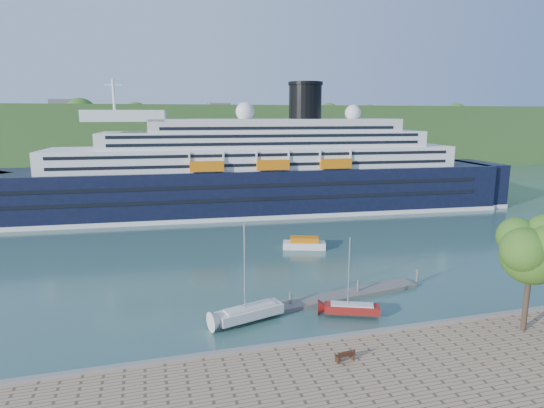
{
  "coord_description": "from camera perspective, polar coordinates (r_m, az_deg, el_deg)",
  "views": [
    {
      "loc": [
        -17.38,
        -34.66,
        20.52
      ],
      "look_at": [
        0.52,
        30.0,
        7.36
      ],
      "focal_mm": 30.0,
      "sensor_mm": 36.0,
      "label": 1
    }
  ],
  "objects": [
    {
      "name": "park_bench",
      "position": [
        39.01,
        9.11,
        -18.17
      ],
      "size": [
        1.74,
        0.86,
        1.08
      ],
      "primitive_type": null,
      "rotation": [
        0.0,
        0.0,
        0.11
      ],
      "color": "#482514",
      "rests_on": "promenade"
    },
    {
      "name": "tender_launch",
      "position": [
        71.37,
        4.07,
        -4.87
      ],
      "size": [
        7.05,
        4.29,
        1.84
      ],
      "primitive_type": null,
      "rotation": [
        0.0,
        0.0,
        -0.32
      ],
      "color": "orange",
      "rests_on": "ground"
    },
    {
      "name": "ground",
      "position": [
        43.87,
        10.3,
        -16.99
      ],
      "size": [
        400.0,
        400.0,
        0.0
      ],
      "primitive_type": "plane",
      "color": "#325954",
      "rests_on": "ground"
    },
    {
      "name": "promenade_tree",
      "position": [
        47.37,
        29.63,
        -7.11
      ],
      "size": [
        7.13,
        7.13,
        11.81
      ],
      "primitive_type": null,
      "color": "#366119",
      "rests_on": "promenade"
    },
    {
      "name": "cruise_ship",
      "position": [
        96.17,
        -3.36,
        7.03
      ],
      "size": [
        123.25,
        26.68,
        27.46
      ],
      "primitive_type": null,
      "rotation": [
        0.0,
        0.0,
        -0.07
      ],
      "color": "black",
      "rests_on": "ground"
    },
    {
      "name": "sailboat_red",
      "position": [
        47.78,
        10.11,
        -9.29
      ],
      "size": [
        6.42,
        3.94,
        8.04
      ],
      "primitive_type": null,
      "rotation": [
        0.0,
        0.0,
        -0.38
      ],
      "color": "maroon",
      "rests_on": "ground"
    },
    {
      "name": "sailboat_white_near",
      "position": [
        45.54,
        -2.84,
        -8.94
      ],
      "size": [
        7.92,
        4.13,
        9.86
      ],
      "primitive_type": null,
      "rotation": [
        0.0,
        0.0,
        0.28
      ],
      "color": "silver",
      "rests_on": "ground"
    },
    {
      "name": "floating_pontoon",
      "position": [
        53.59,
        8.75,
        -11.3
      ],
      "size": [
        19.94,
        5.43,
        0.44
      ],
      "primitive_type": null,
      "rotation": [
        0.0,
        0.0,
        0.15
      ],
      "color": "slate",
      "rests_on": "ground"
    },
    {
      "name": "far_hillside",
      "position": [
        180.7,
        -10.04,
        8.23
      ],
      "size": [
        400.0,
        50.0,
        24.0
      ],
      "primitive_type": "cube",
      "color": "#365421",
      "rests_on": "ground"
    },
    {
      "name": "quay_coping",
      "position": [
        43.18,
        10.48,
        -15.75
      ],
      "size": [
        220.0,
        0.5,
        0.3
      ],
      "primitive_type": "cube",
      "color": "slate",
      "rests_on": "promenade"
    }
  ]
}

